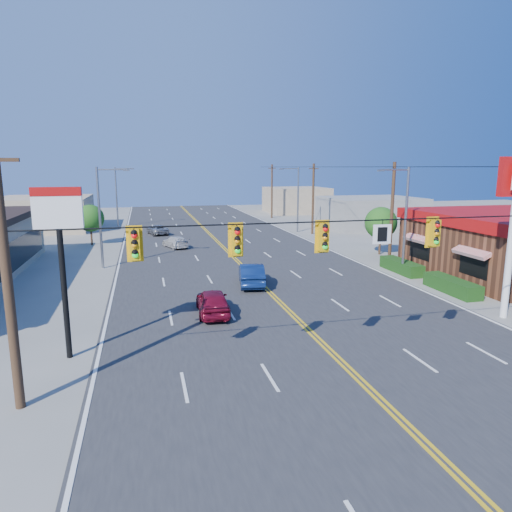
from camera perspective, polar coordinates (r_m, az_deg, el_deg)
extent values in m
plane|color=gray|center=(19.18, 11.39, -13.77)|extent=(160.00, 160.00, 0.00)
cube|color=#2D2D30|center=(37.33, -1.75, -1.24)|extent=(20.00, 120.00, 0.06)
cylinder|color=#47301E|center=(16.61, -28.69, -2.43)|extent=(0.32, 0.32, 9.00)
cylinder|color=black|center=(17.55, 12.13, 4.33)|extent=(24.00, 0.05, 0.05)
cube|color=white|center=(18.18, 15.47, 2.65)|extent=(0.75, 0.04, 0.75)
cube|color=#D89E0C|center=(15.87, -14.93, 1.41)|extent=(0.55, 0.34, 1.25)
cube|color=#D89E0C|center=(16.18, -2.44, 1.95)|extent=(0.55, 0.34, 1.25)
cube|color=#D89E0C|center=(17.14, 8.44, 2.36)|extent=(0.55, 0.34, 1.25)
cube|color=#D89E0C|center=(19.41, 21.41, 2.72)|extent=(0.55, 0.34, 1.25)
cube|color=#194214|center=(34.49, 20.29, -2.25)|extent=(1.20, 9.00, 0.90)
cylinder|color=white|center=(27.48, 29.16, 0.26)|extent=(0.36, 0.36, 7.00)
cylinder|color=black|center=(20.55, -22.85, -3.86)|extent=(0.24, 0.24, 6.00)
cube|color=white|center=(20.01, -23.54, 5.04)|extent=(1.90, 0.30, 1.30)
cylinder|color=gray|center=(35.27, 18.18, 4.03)|extent=(0.20, 0.20, 8.00)
cylinder|color=gray|center=(34.47, 16.99, 10.29)|extent=(2.20, 0.12, 0.12)
cube|color=gray|center=(33.93, 15.37, 10.28)|extent=(0.50, 0.25, 0.15)
cylinder|color=gray|center=(56.95, 5.27, 7.01)|extent=(0.20, 0.20, 8.00)
cylinder|color=gray|center=(56.46, 4.27, 10.85)|extent=(2.20, 0.12, 0.12)
cube|color=gray|center=(56.13, 3.18, 10.81)|extent=(0.50, 0.25, 0.15)
cylinder|color=gray|center=(38.01, -18.94, 4.45)|extent=(0.20, 0.20, 8.00)
cylinder|color=gray|center=(37.72, -17.61, 10.28)|extent=(2.20, 0.12, 0.12)
cube|color=gray|center=(37.67, -15.91, 10.29)|extent=(0.50, 0.25, 0.15)
cylinder|color=gray|center=(63.87, -17.03, 7.01)|extent=(0.20, 0.20, 8.00)
cylinder|color=gray|center=(63.70, -16.22, 10.47)|extent=(2.20, 0.12, 0.12)
cube|color=gray|center=(63.67, -15.21, 10.47)|extent=(0.50, 0.25, 0.15)
cylinder|color=#47301E|center=(39.27, 16.61, 5.07)|extent=(0.28, 0.28, 8.40)
cylinder|color=#47301E|center=(55.48, 7.14, 7.07)|extent=(0.28, 0.28, 8.40)
cylinder|color=#47301E|center=(72.54, 2.00, 8.07)|extent=(0.28, 0.28, 8.40)
cylinder|color=#47301E|center=(43.76, 15.21, 1.56)|extent=(0.20, 0.20, 2.10)
sphere|color=#235B19|center=(43.50, 15.34, 4.01)|extent=(2.94, 2.94, 2.94)
cylinder|color=#47301E|center=(50.43, -19.88, 2.44)|extent=(0.20, 0.20, 2.00)
sphere|color=#235B19|center=(50.21, -20.01, 4.47)|extent=(2.80, 2.80, 2.80)
cube|color=gray|center=(63.36, 14.12, 5.31)|extent=(12.00, 10.00, 4.00)
cube|color=tan|center=(65.10, -24.89, 4.86)|extent=(11.00, 12.00, 4.20)
cube|color=tan|center=(82.31, 5.04, 6.99)|extent=(10.00, 10.00, 4.40)
imported|color=maroon|center=(25.15, -5.42, -5.81)|extent=(1.87, 4.21, 1.41)
imported|color=navy|center=(31.07, -0.58, -2.40)|extent=(2.32, 4.74, 1.50)
imported|color=#BBBBBB|center=(46.34, -10.03, 1.68)|extent=(2.78, 4.21, 1.13)
imported|color=#97979C|center=(55.84, -12.22, 3.19)|extent=(2.77, 4.45, 1.15)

